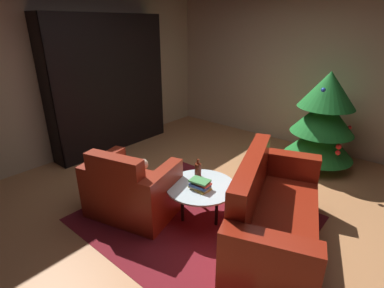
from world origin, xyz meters
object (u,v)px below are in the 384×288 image
at_px(bottle_on_table, 198,170).
at_px(decorated_tree, 323,120).
at_px(armchair_red, 131,191).
at_px(book_stack_on_table, 200,185).
at_px(couch_red, 272,217).
at_px(coffee_table, 201,188).
at_px(bookshelf_unit, 115,84).

xyz_separation_m(bottle_on_table, decorated_tree, (0.71, 2.06, 0.25)).
bearing_deg(armchair_red, book_stack_on_table, 28.69).
relative_size(couch_red, coffee_table, 2.42).
relative_size(armchair_red, coffee_table, 1.41).
height_order(coffee_table, bottle_on_table, bottle_on_table).
distance_m(coffee_table, bottle_on_table, 0.25).
distance_m(coffee_table, book_stack_on_table, 0.11).
relative_size(armchair_red, couch_red, 0.58).
height_order(armchair_red, coffee_table, armchair_red).
distance_m(armchair_red, couch_red, 1.57).
relative_size(couch_red, bottle_on_table, 8.63).
bearing_deg(couch_red, book_stack_on_table, -165.46).
bearing_deg(coffee_table, bookshelf_unit, 162.82).
bearing_deg(couch_red, coffee_table, -170.45).
bearing_deg(couch_red, bookshelf_unit, 169.01).
height_order(couch_red, coffee_table, couch_red).
distance_m(coffee_table, decorated_tree, 2.30).
relative_size(bookshelf_unit, decorated_tree, 1.52).
bearing_deg(bookshelf_unit, couch_red, -10.99).
bearing_deg(decorated_tree, bookshelf_unit, -155.06).
xyz_separation_m(couch_red, coffee_table, (-0.80, -0.13, 0.08)).
xyz_separation_m(bookshelf_unit, armchair_red, (1.85, -1.22, -0.81)).
height_order(armchair_red, decorated_tree, decorated_tree).
bearing_deg(bookshelf_unit, coffee_table, -17.18).
distance_m(book_stack_on_table, decorated_tree, 2.34).
height_order(couch_red, bottle_on_table, couch_red).
height_order(armchair_red, couch_red, couch_red).
height_order(bookshelf_unit, couch_red, bookshelf_unit).
bearing_deg(coffee_table, book_stack_on_table, -58.89).
bearing_deg(coffee_table, couch_red, 9.55).
distance_m(book_stack_on_table, bottle_on_table, 0.29).
bearing_deg(book_stack_on_table, bookshelf_unit, 161.78).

